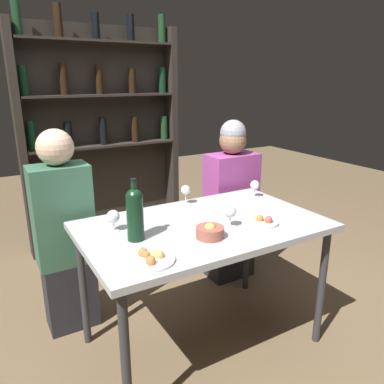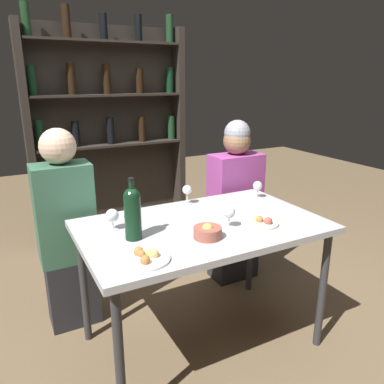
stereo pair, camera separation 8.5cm
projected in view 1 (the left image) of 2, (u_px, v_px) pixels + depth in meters
ground_plane at (202, 340)px, 2.31m from camera, size 10.00×10.00×0.00m
dining_table at (203, 235)px, 2.10m from camera, size 1.34×0.82×0.78m
wine_rack_wall at (101, 128)px, 3.46m from camera, size 1.47×0.21×2.12m
wine_bottle at (135, 212)px, 1.83m from camera, size 0.08×0.08×0.32m
wine_glass_0 at (186, 191)px, 2.37m from camera, size 0.06×0.06×0.13m
wine_glass_1 at (113, 217)px, 1.96m from camera, size 0.07×0.07×0.12m
wine_glass_2 at (230, 212)px, 2.01m from camera, size 0.07×0.07×0.12m
wine_glass_3 at (255, 186)px, 2.51m from camera, size 0.06×0.06×0.12m
food_plate_0 at (150, 258)px, 1.65m from camera, size 0.23×0.23×0.05m
food_plate_1 at (260, 221)px, 2.08m from camera, size 0.21×0.21×0.05m
snack_bowl at (210, 232)px, 1.89m from camera, size 0.14×0.14×0.08m
seated_person_left at (65, 237)px, 2.30m from camera, size 0.34×0.22×1.28m
seated_person_right at (231, 204)px, 2.90m from camera, size 0.39×0.22×1.26m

